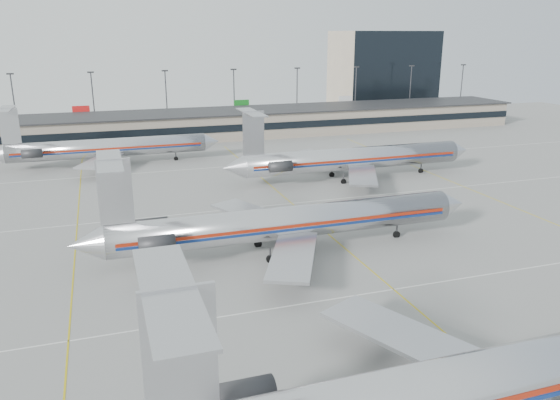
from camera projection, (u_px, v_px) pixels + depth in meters
name	position (u px, v px, depth m)	size (l,w,h in m)	color
ground	(455.00, 342.00, 44.49)	(260.00, 260.00, 0.00)	gray
apron_markings	(394.00, 289.00, 53.56)	(160.00, 0.15, 0.02)	silver
terminal	(212.00, 124.00, 132.54)	(162.00, 17.00, 6.25)	gray
light_mast_row	(201.00, 95.00, 143.70)	(163.60, 0.40, 15.28)	#38383D
distant_building	(382.00, 72.00, 175.73)	(30.00, 20.00, 25.00)	tan
jet_foreground	(491.00, 380.00, 33.29)	(49.74, 29.29, 13.02)	silver
jet_second_row	(281.00, 223.00, 61.76)	(47.06, 27.71, 12.32)	silver
jet_third_row	(349.00, 158.00, 93.30)	(45.97, 28.28, 12.57)	silver
jet_back_row	(105.00, 148.00, 103.45)	(42.74, 26.29, 11.69)	silver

